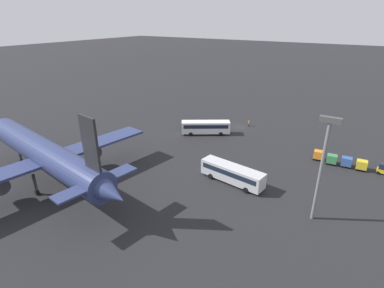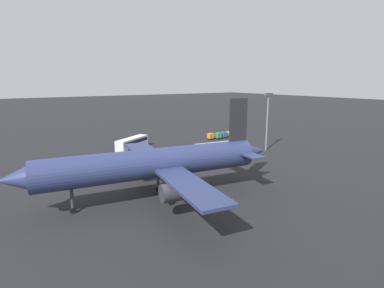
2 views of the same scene
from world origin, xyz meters
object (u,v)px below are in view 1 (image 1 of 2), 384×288
Objects in this scene: shuttle_bus_far at (232,173)px; worker_person at (249,123)px; cargo_cart_yellow at (362,165)px; airplane at (45,154)px; cargo_cart_blue at (347,162)px; cargo_cart_green at (332,159)px; cargo_cart_orange at (319,155)px; shuttle_bus_near at (206,127)px; baggage_tug at (383,169)px.

shuttle_bus_far reaches higher than worker_person.
worker_person is at bearing -22.73° from cargo_cart_yellow.
shuttle_bus_far is 26.71m from cargo_cart_yellow.
airplane is 21.06× the size of cargo_cart_yellow.
airplane is 21.06× the size of cargo_cart_blue.
shuttle_bus_far is 22.71m from cargo_cart_green.
cargo_cart_green and cargo_cart_orange have the same top height.
shuttle_bus_far is 7.21× the size of worker_person.
cargo_cart_orange is (-38.74, -36.77, -4.98)m from airplane.
shuttle_bus_near is 5.62× the size of cargo_cart_yellow.
shuttle_bus_far reaches higher than cargo_cart_blue.
shuttle_bus_near is 6.85× the size of worker_person.
baggage_tug is (-39.76, 0.08, -1.09)m from shuttle_bus_near.
airplane reaches higher than baggage_tug.
cargo_cart_blue is (-16.92, -18.02, -0.79)m from shuttle_bus_far.
cargo_cart_yellow is at bearing -176.23° from cargo_cart_green.
cargo_cart_yellow is at bearing 145.83° from shuttle_bus_near.
worker_person is (32.48, -11.47, -0.07)m from baggage_tug.
shuttle_bus_near is 5.62× the size of cargo_cart_blue.
shuttle_bus_near is 0.95× the size of shuttle_bus_far.
shuttle_bus_near is 39.78m from baggage_tug.
cargo_cart_blue is at bearing 9.53° from baggage_tug.
worker_person is 0.82× the size of cargo_cart_orange.
airplane is at bearing 39.47° from cargo_cart_blue.
baggage_tug reaches higher than worker_person.
airplane reaches higher than cargo_cart_blue.
worker_person is 0.82× the size of cargo_cart_blue.
cargo_cart_green is (5.46, 0.36, 0.00)m from cargo_cart_yellow.
worker_person is at bearing -155.70° from shuttle_bus_near.
cargo_cart_yellow is 8.19m from cargo_cart_orange.
cargo_cart_orange is at bearing 146.16° from shuttle_bus_near.
cargo_cart_yellow is 5.47m from cargo_cart_green.
cargo_cart_orange is (5.46, -0.37, 0.00)m from cargo_cart_blue.
airplane is at bearing 37.84° from cargo_cart_yellow.
cargo_cart_orange is (11.89, 0.27, 0.25)m from baggage_tug.
shuttle_bus_near reaches higher than worker_person.
shuttle_bus_near is at bearing -97.74° from airplane.
shuttle_bus_far is at bearing 98.09° from shuttle_bus_near.
shuttle_bus_near reaches higher than cargo_cart_blue.
airplane reaches higher than shuttle_bus_far.
shuttle_bus_far is at bearing 42.43° from baggage_tug.
worker_person is at bearing -24.94° from cargo_cart_blue.
shuttle_bus_far is 31.50m from worker_person.
cargo_cart_blue is 1.00× the size of cargo_cart_orange.
cargo_cart_green is (-23.32, 12.42, 0.32)m from worker_person.
cargo_cart_yellow is at bearing -133.58° from airplane.
airplane is 3.56× the size of shuttle_bus_far.
cargo_cart_yellow is at bearing -129.69° from shuttle_bus_far.
airplane reaches higher than shuttle_bus_near.
cargo_cart_green is at bearing 144.96° from shuttle_bus_near.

